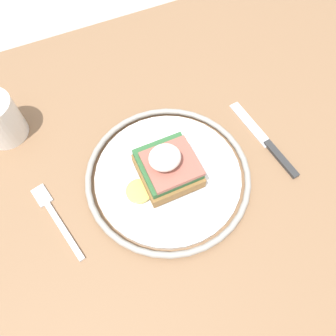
{
  "coord_description": "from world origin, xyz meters",
  "views": [
    {
      "loc": [
        -0.13,
        -0.21,
        1.24
      ],
      "look_at": [
        -0.03,
        0.01,
        0.78
      ],
      "focal_mm": 35.0,
      "sensor_mm": 36.0,
      "label": 1
    }
  ],
  "objects_px": {
    "fork": "(56,217)",
    "knife": "(268,144)",
    "plate": "(168,176)",
    "sandwich": "(167,166)"
  },
  "relations": [
    {
      "from": "plate",
      "to": "sandwich",
      "type": "relative_size",
      "value": 2.26
    },
    {
      "from": "plate",
      "to": "knife",
      "type": "xyz_separation_m",
      "value": [
        0.19,
        -0.01,
        -0.01
      ]
    },
    {
      "from": "fork",
      "to": "plate",
      "type": "bearing_deg",
      "value": -2.57
    },
    {
      "from": "plate",
      "to": "sandwich",
      "type": "height_order",
      "value": "sandwich"
    },
    {
      "from": "knife",
      "to": "sandwich",
      "type": "bearing_deg",
      "value": 175.79
    },
    {
      "from": "plate",
      "to": "fork",
      "type": "relative_size",
      "value": 1.85
    },
    {
      "from": "sandwich",
      "to": "knife",
      "type": "xyz_separation_m",
      "value": [
        0.19,
        -0.01,
        -0.04
      ]
    },
    {
      "from": "sandwich",
      "to": "fork",
      "type": "height_order",
      "value": "sandwich"
    },
    {
      "from": "plate",
      "to": "fork",
      "type": "height_order",
      "value": "plate"
    },
    {
      "from": "fork",
      "to": "knife",
      "type": "bearing_deg",
      "value": -3.41
    }
  ]
}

